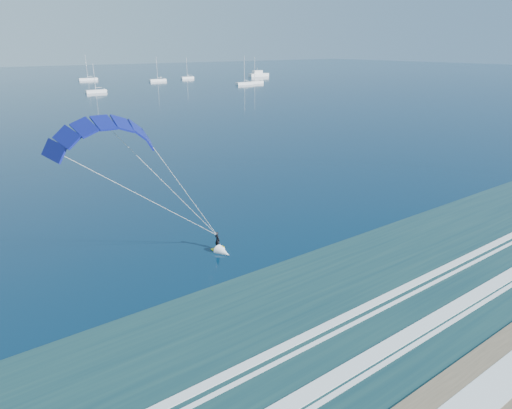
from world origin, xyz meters
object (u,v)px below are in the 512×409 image
at_px(sailboat_7, 187,78).
at_px(sailboat_5, 158,80).
at_px(sailboat_3, 96,91).
at_px(sailboat_8, 244,83).
at_px(kitesurfer_rig, 171,189).
at_px(sailboat_4, 88,79).
at_px(sailboat_6, 255,82).
at_px(motor_yacht, 258,74).

bearing_deg(sailboat_7, sailboat_5, -160.97).
distance_m(sailboat_3, sailboat_8, 71.02).
height_order(kitesurfer_rig, sailboat_4, kitesurfer_rig).
bearing_deg(sailboat_4, sailboat_3, -105.18).
height_order(sailboat_5, sailboat_7, sailboat_5).
distance_m(kitesurfer_rig, sailboat_7, 236.27).
relative_size(sailboat_4, sailboat_5, 1.07).
bearing_deg(sailboat_4, sailboat_7, -24.78).
xyz_separation_m(sailboat_4, sailboat_6, (59.29, -72.46, -0.00)).
xyz_separation_m(sailboat_6, sailboat_8, (-7.51, -1.81, 0.01)).
xyz_separation_m(motor_yacht, sailboat_7, (-43.58, 9.19, -0.74)).
bearing_deg(motor_yacht, sailboat_4, 161.05).
height_order(sailboat_4, sailboat_6, sailboat_4).
distance_m(kitesurfer_rig, sailboat_8, 194.41).
bearing_deg(sailboat_7, sailboat_6, -78.10).
bearing_deg(sailboat_5, sailboat_3, -138.72).
height_order(sailboat_3, sailboat_7, sailboat_7).
xyz_separation_m(sailboat_3, sailboat_8, (70.92, -3.74, 0.02)).
distance_m(sailboat_4, sailboat_6, 93.63).
bearing_deg(kitesurfer_rig, sailboat_7, 61.12).
bearing_deg(motor_yacht, sailboat_3, -160.80).
bearing_deg(sailboat_7, sailboat_3, -144.74).
height_order(motor_yacht, sailboat_4, sailboat_4).
bearing_deg(sailboat_5, sailboat_7, 19.03).
bearing_deg(sailboat_5, sailboat_8, -60.77).
relative_size(sailboat_5, sailboat_7, 1.07).
bearing_deg(sailboat_6, motor_yacht, 50.95).
distance_m(sailboat_5, sailboat_7, 23.00).
height_order(sailboat_3, sailboat_4, sailboat_4).
bearing_deg(sailboat_4, sailboat_5, -48.00).
distance_m(motor_yacht, sailboat_3, 118.06).
distance_m(kitesurfer_rig, motor_yacht, 252.86).
height_order(sailboat_5, sailboat_8, sailboat_8).
relative_size(sailboat_3, sailboat_7, 0.99).
bearing_deg(sailboat_4, motor_yacht, -18.95).
relative_size(sailboat_3, sailboat_8, 0.85).
xyz_separation_m(kitesurfer_rig, sailboat_8, (117.08, 155.03, -7.13)).
bearing_deg(sailboat_3, motor_yacht, 19.20).
xyz_separation_m(sailboat_4, sailboat_8, (51.78, -74.27, 0.01)).
xyz_separation_m(sailboat_5, sailboat_6, (32.27, -42.45, 0.00)).
bearing_deg(sailboat_6, sailboat_5, 127.24).
relative_size(sailboat_6, sailboat_7, 1.11).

